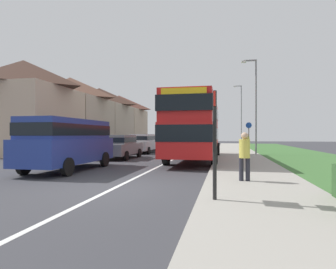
% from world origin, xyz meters
% --- Properties ---
extents(ground_plane, '(120.00, 120.00, 0.00)m').
position_xyz_m(ground_plane, '(0.00, 0.00, 0.00)').
color(ground_plane, '#38383D').
extents(lane_marking_centre, '(0.14, 60.00, 0.01)m').
position_xyz_m(lane_marking_centre, '(0.00, 8.00, 0.00)').
color(lane_marking_centre, silver).
rests_on(lane_marking_centre, ground_plane).
extents(pavement_near_side, '(3.20, 68.00, 0.12)m').
position_xyz_m(pavement_near_side, '(4.20, 6.00, 0.06)').
color(pavement_near_side, '#9E998E').
rests_on(pavement_near_side, ground_plane).
extents(double_decker_bus, '(2.80, 10.35, 3.70)m').
position_xyz_m(double_decker_bus, '(1.47, 9.27, 2.14)').
color(double_decker_bus, red).
rests_on(double_decker_bus, ground_plane).
extents(parked_van_blue, '(2.11, 5.37, 2.27)m').
position_xyz_m(parked_van_blue, '(-3.62, 3.49, 1.35)').
color(parked_van_blue, navy).
rests_on(parked_van_blue, ground_plane).
extents(parked_car_grey, '(1.90, 4.25, 1.57)m').
position_xyz_m(parked_car_grey, '(-3.54, 9.52, 0.87)').
color(parked_car_grey, slate).
rests_on(parked_car_grey, ground_plane).
extents(parked_car_silver, '(1.89, 4.56, 1.63)m').
position_xyz_m(parked_car_silver, '(-3.67, 15.16, 0.90)').
color(parked_car_silver, '#B7B7BC').
rests_on(parked_car_silver, ground_plane).
extents(parked_car_dark_green, '(2.00, 3.97, 1.59)m').
position_xyz_m(parked_car_dark_green, '(-3.54, 20.76, 0.88)').
color(parked_car_dark_green, '#19472D').
rests_on(parked_car_dark_green, ground_plane).
extents(pedestrian_at_stop, '(0.34, 0.34, 1.67)m').
position_xyz_m(pedestrian_at_stop, '(3.85, 1.39, 0.98)').
color(pedestrian_at_stop, '#23232D').
rests_on(pedestrian_at_stop, ground_plane).
extents(pedestrian_walking_away, '(0.34, 0.34, 1.67)m').
position_xyz_m(pedestrian_walking_away, '(4.88, 13.77, 0.98)').
color(pedestrian_walking_away, '#23232D').
rests_on(pedestrian_walking_away, ground_plane).
extents(bus_stop_sign, '(0.09, 0.52, 2.60)m').
position_xyz_m(bus_stop_sign, '(3.00, -1.36, 1.54)').
color(bus_stop_sign, black).
rests_on(bus_stop_sign, ground_plane).
extents(cycle_route_sign, '(0.44, 0.08, 2.52)m').
position_xyz_m(cycle_route_sign, '(5.01, 13.95, 1.43)').
color(cycle_route_sign, slate).
rests_on(cycle_route_sign, ground_plane).
extents(street_lamp_mid, '(1.14, 0.20, 7.28)m').
position_xyz_m(street_lamp_mid, '(5.45, 14.08, 4.19)').
color(street_lamp_mid, slate).
rests_on(street_lamp_mid, ground_plane).
extents(street_lamp_far, '(1.14, 0.20, 8.50)m').
position_xyz_m(street_lamp_far, '(5.44, 32.41, 4.81)').
color(street_lamp_far, slate).
rests_on(street_lamp_far, ground_plane).
extents(house_terrace_far_side, '(7.16, 26.89, 7.53)m').
position_xyz_m(house_terrace_far_side, '(-12.50, 21.63, 3.76)').
color(house_terrace_far_side, '#C1A88E').
rests_on(house_terrace_far_side, ground_plane).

